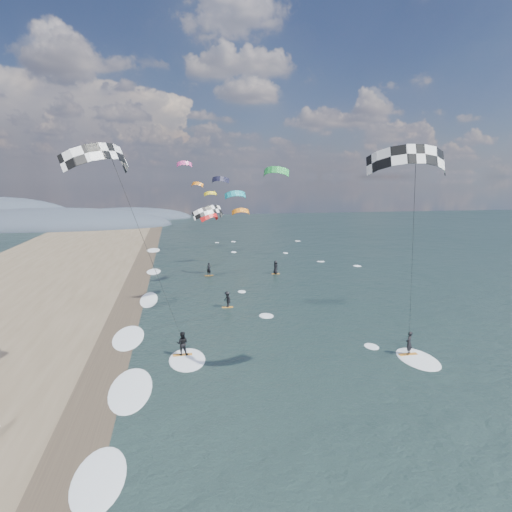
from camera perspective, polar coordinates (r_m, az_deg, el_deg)
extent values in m
plane|color=black|center=(24.40, 8.10, -21.65)|extent=(260.00, 260.00, 0.00)
cube|color=#382D23|center=(32.61, -19.23, -13.49)|extent=(3.00, 240.00, 0.00)
ellipsoid|color=#3D4756|center=(124.66, -26.00, 3.49)|extent=(64.00, 24.00, 10.00)
ellipsoid|color=#3D4756|center=(140.90, -16.78, 4.80)|extent=(40.00, 18.00, 7.00)
cube|color=#C47822|center=(34.28, 19.63, -12.26)|extent=(1.42, 0.43, 0.06)
imported|color=black|center=(33.95, 19.72, -10.85)|extent=(0.75, 0.74, 1.75)
ellipsoid|color=white|center=(33.81, 20.77, -12.72)|extent=(2.60, 4.20, 0.12)
cylinder|color=black|center=(28.63, 20.10, -0.66)|extent=(0.02, 0.02, 14.72)
cube|color=#C47822|center=(32.74, -9.75, -12.88)|extent=(1.39, 0.43, 0.06)
imported|color=black|center=(32.39, -9.81, -11.39)|extent=(0.95, 0.80, 1.77)
ellipsoid|color=white|center=(32.02, -9.17, -13.47)|extent=(2.60, 4.20, 0.12)
cylinder|color=black|center=(27.62, -13.77, -0.56)|extent=(0.02, 0.02, 14.72)
cube|color=#C47822|center=(43.42, -3.82, -6.82)|extent=(1.10, 0.35, 0.05)
imported|color=black|center=(43.18, -3.84, -5.76)|extent=(1.00, 1.21, 1.62)
cube|color=#C47822|center=(58.02, 2.62, -2.36)|extent=(1.10, 0.35, 0.05)
imported|color=black|center=(57.83, 2.62, -1.48)|extent=(0.77, 0.98, 1.78)
cube|color=#C47822|center=(57.23, -6.28, -2.60)|extent=(1.10, 0.35, 0.05)
imported|color=black|center=(57.04, -6.30, -1.74)|extent=(0.75, 0.67, 1.71)
ellipsoid|color=white|center=(22.11, -20.81, -26.09)|extent=(2.40, 5.40, 0.11)
ellipsoid|color=white|center=(28.85, -17.97, -16.69)|extent=(2.40, 5.40, 0.11)
ellipsoid|color=white|center=(37.05, -16.23, -10.38)|extent=(2.40, 5.40, 0.11)
ellipsoid|color=white|center=(47.46, -14.99, -5.68)|extent=(2.40, 5.40, 0.11)
ellipsoid|color=white|center=(61.01, -14.04, -2.06)|extent=(2.40, 5.40, 0.11)
ellipsoid|color=white|center=(78.66, -13.31, 0.76)|extent=(2.40, 5.40, 0.11)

